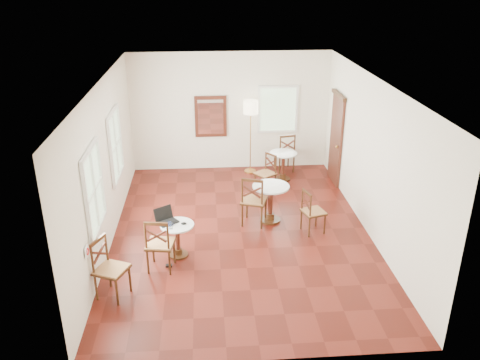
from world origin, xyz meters
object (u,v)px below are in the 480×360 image
(chair_mid_b, at_px, (312,212))
(mouse, at_px, (184,223))
(floor_lamp, at_px, (251,112))
(power_adapter, at_px, (169,266))
(cafe_table_near, at_px, (178,236))
(cafe_table_mid, at_px, (271,199))
(chair_back_b, at_px, (266,173))
(chair_mid_a, at_px, (254,200))
(water_glass, at_px, (171,226))
(navy_mug, at_px, (170,224))
(chair_back_a, at_px, (285,152))
(chair_near_b, at_px, (110,269))
(laptop, at_px, (166,218))
(chair_near_a, at_px, (160,244))
(cafe_table_back, at_px, (283,163))

(chair_mid_b, relative_size, mouse, 8.69)
(floor_lamp, relative_size, power_adapter, 17.19)
(cafe_table_near, xyz_separation_m, floor_lamp, (1.68, 3.92, 1.18))
(cafe_table_mid, relative_size, chair_back_b, 0.88)
(chair_mid_a, distance_m, water_glass, 2.03)
(cafe_table_near, bearing_deg, navy_mug, -155.42)
(cafe_table_mid, height_order, floor_lamp, floor_lamp)
(chair_back_b, bearing_deg, water_glass, -71.44)
(chair_mid_b, height_order, chair_back_a, chair_back_a)
(chair_near_b, xyz_separation_m, laptop, (0.80, 1.24, 0.20))
(cafe_table_mid, bearing_deg, mouse, -144.68)
(chair_near_b, height_order, laptop, chair_near_b)
(cafe_table_near, xyz_separation_m, navy_mug, (-0.12, -0.05, 0.28))
(chair_mid_a, bearing_deg, chair_mid_b, 177.73)
(cafe_table_near, height_order, navy_mug, navy_mug)
(cafe_table_mid, height_order, mouse, cafe_table_mid)
(chair_near_a, height_order, power_adapter, chair_near_a)
(chair_near_a, xyz_separation_m, floor_lamp, (1.96, 4.35, 1.08))
(water_glass, bearing_deg, power_adapter, -105.68)
(cafe_table_mid, bearing_deg, chair_mid_a, -164.36)
(chair_back_a, xyz_separation_m, mouse, (-2.45, -3.94, 0.15))
(cafe_table_back, height_order, chair_near_a, chair_near_a)
(cafe_table_near, relative_size, navy_mug, 6.30)
(chair_near_a, bearing_deg, laptop, -88.66)
(chair_near_a, height_order, chair_back_b, chair_near_a)
(water_glass, bearing_deg, navy_mug, 102.87)
(cafe_table_mid, bearing_deg, laptop, -152.08)
(cafe_table_back, relative_size, navy_mug, 6.98)
(cafe_table_back, xyz_separation_m, chair_near_b, (-3.44, -4.46, 0.06))
(cafe_table_back, bearing_deg, floor_lamp, 142.43)
(cafe_table_back, relative_size, power_adapter, 6.54)
(chair_near_a, xyz_separation_m, mouse, (0.40, 0.41, 0.16))
(cafe_table_near, bearing_deg, chair_back_a, 56.80)
(chair_mid_b, distance_m, power_adapter, 2.98)
(chair_back_a, bearing_deg, cafe_table_back, 65.43)
(chair_near_a, xyz_separation_m, navy_mug, (0.16, 0.37, 0.18))
(water_glass, bearing_deg, cafe_table_back, 54.01)
(chair_back_b, distance_m, water_glass, 3.53)
(chair_mid_b, height_order, water_glass, chair_mid_b)
(chair_near_a, height_order, mouse, chair_near_a)
(water_glass, bearing_deg, chair_mid_a, 38.43)
(chair_mid_a, distance_m, chair_back_a, 3.02)
(cafe_table_back, bearing_deg, chair_back_a, 77.11)
(cafe_table_near, bearing_deg, laptop, 148.31)
(chair_near_a, distance_m, chair_mid_b, 3.09)
(chair_near_b, relative_size, chair_back_a, 0.99)
(cafe_table_mid, xyz_separation_m, chair_near_a, (-2.12, -1.63, 0.01))
(cafe_table_back, distance_m, chair_back_a, 0.60)
(chair_near_b, xyz_separation_m, chair_mid_a, (2.49, 2.23, 0.03))
(floor_lamp, distance_m, power_adapter, 4.92)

